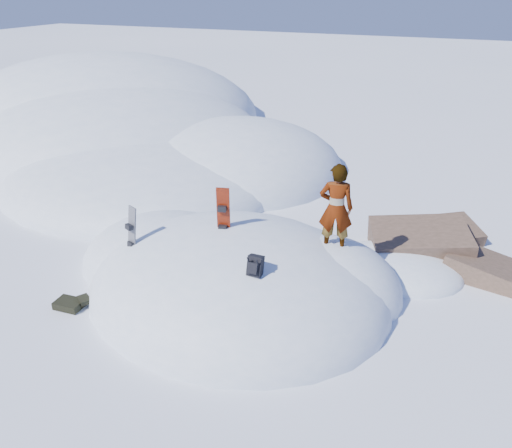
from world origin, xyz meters
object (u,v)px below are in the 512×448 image
at_px(snowboard_dark, 131,237).
at_px(backpack, 255,266).
at_px(snowboard_red, 223,220).
at_px(person, 336,208).

relative_size(snowboard_dark, backpack, 3.08).
xyz_separation_m(snowboard_red, person, (2.36, 0.65, 0.43)).
distance_m(snowboard_red, person, 2.48).
height_order(snowboard_red, person, person).
xyz_separation_m(snowboard_dark, person, (4.26, 1.49, 0.84)).
bearing_deg(snowboard_dark, person, 42.06).
bearing_deg(person, snowboard_red, 2.57).
distance_m(snowboard_red, backpack, 1.87).
bearing_deg(backpack, person, 62.02).
xyz_separation_m(snowboard_red, snowboard_dark, (-1.91, -0.84, -0.41)).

